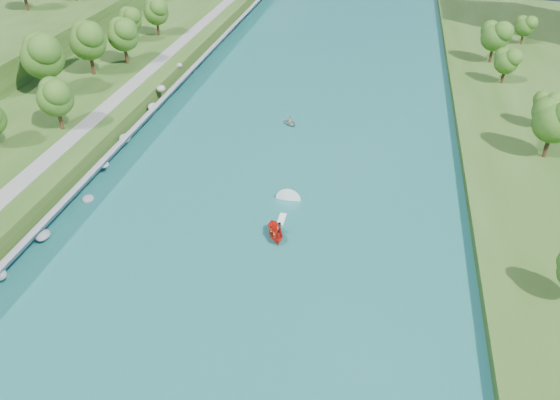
# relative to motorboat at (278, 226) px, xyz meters

# --- Properties ---
(ground) EXTENTS (260.00, 260.00, 0.00)m
(ground) POSITION_rel_motorboat_xyz_m (-3.04, -11.33, -0.78)
(ground) COLOR #2D5119
(ground) RESTS_ON ground
(river_water) EXTENTS (55.00, 240.00, 0.10)m
(river_water) POSITION_rel_motorboat_xyz_m (-3.04, 8.67, -0.73)
(river_water) COLOR #185E54
(river_water) RESTS_ON ground
(ridge_west) EXTENTS (60.00, 120.00, 9.00)m
(ridge_west) POSITION_rel_motorboat_xyz_m (-85.54, 83.67, 3.72)
(ridge_west) COLOR #2D5119
(ridge_west) RESTS_ON ground
(riprap_bank) EXTENTS (4.24, 236.00, 4.31)m
(riprap_bank) POSITION_rel_motorboat_xyz_m (-28.89, 8.07, 1.02)
(riprap_bank) COLOR slate
(riprap_bank) RESTS_ON ground
(riverside_path) EXTENTS (3.00, 200.00, 0.10)m
(riverside_path) POSITION_rel_motorboat_xyz_m (-35.54, 8.67, 2.77)
(riverside_path) COLOR gray
(riverside_path) RESTS_ON berm_west
(trees_east) EXTENTS (16.91, 137.77, 11.04)m
(trees_east) POSITION_rel_motorboat_xyz_m (35.55, 29.93, 5.27)
(trees_east) COLOR #285115
(trees_east) RESTS_ON berm_east
(motorboat) EXTENTS (3.60, 18.99, 2.06)m
(motorboat) POSITION_rel_motorboat_xyz_m (0.00, 0.00, 0.00)
(motorboat) COLOR red
(motorboat) RESTS_ON river_water
(raft) EXTENTS (3.67, 3.78, 1.50)m
(raft) POSITION_rel_motorboat_xyz_m (-4.33, 31.34, -0.33)
(raft) COLOR gray
(raft) RESTS_ON river_water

